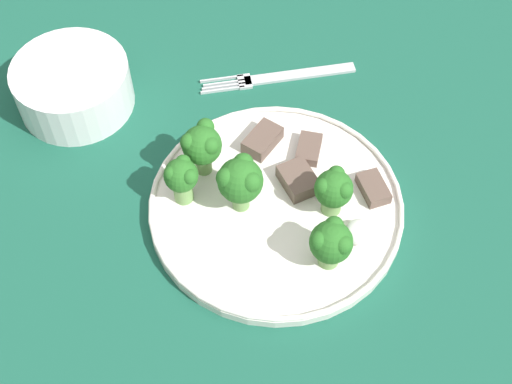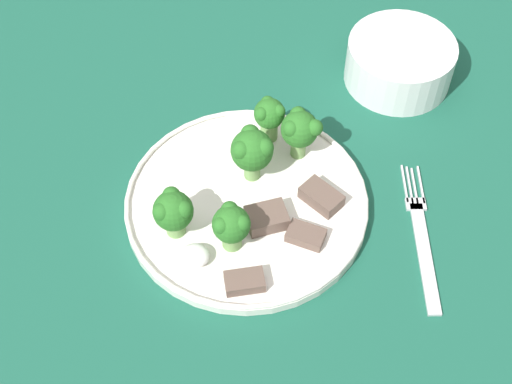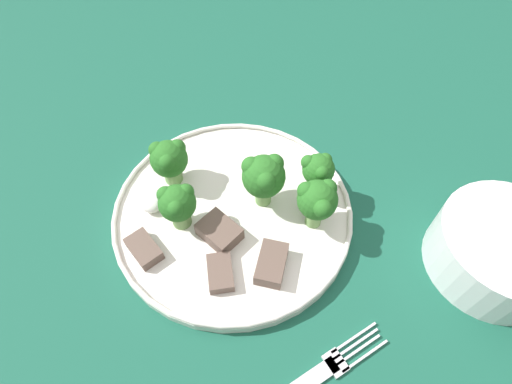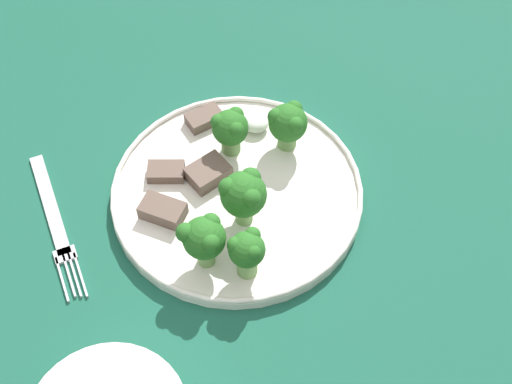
% 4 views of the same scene
% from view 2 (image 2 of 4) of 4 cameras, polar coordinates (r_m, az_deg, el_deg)
% --- Properties ---
extents(ground_plane, '(8.00, 8.00, 0.00)m').
position_cam_2_polar(ground_plane, '(1.53, 2.83, -14.85)').
color(ground_plane, '#9E896B').
extents(table, '(1.37, 1.14, 0.73)m').
position_cam_2_polar(table, '(0.96, 4.36, -0.23)').
color(table, '#195642').
rests_on(table, ground_plane).
extents(dinner_plate, '(0.29, 0.29, 0.02)m').
position_cam_2_polar(dinner_plate, '(0.84, -0.76, -0.87)').
color(dinner_plate, white).
rests_on(dinner_plate, table).
extents(fork, '(0.10, 0.19, 0.00)m').
position_cam_2_polar(fork, '(0.84, 13.08, -3.51)').
color(fork, silver).
rests_on(fork, table).
extents(cream_bowl, '(0.14, 0.14, 0.06)m').
position_cam_2_polar(cream_bowl, '(0.99, 11.40, 10.08)').
color(cream_bowl, white).
rests_on(cream_bowl, table).
extents(broccoli_floret_near_rim_left, '(0.05, 0.05, 0.07)m').
position_cam_2_polar(broccoli_floret_near_rim_left, '(0.82, -0.32, 3.38)').
color(broccoli_floret_near_rim_left, '#709E56').
rests_on(broccoli_floret_near_rim_left, dinner_plate).
extents(broccoli_floret_center_left, '(0.05, 0.05, 0.07)m').
position_cam_2_polar(broccoli_floret_center_left, '(0.85, 3.50, 5.02)').
color(broccoli_floret_center_left, '#709E56').
rests_on(broccoli_floret_center_left, dinner_plate).
extents(broccoli_floret_back_left, '(0.04, 0.04, 0.06)m').
position_cam_2_polar(broccoli_floret_back_left, '(0.77, -1.99, -2.65)').
color(broccoli_floret_back_left, '#709E56').
rests_on(broccoli_floret_back_left, dinner_plate).
extents(broccoli_floret_front_left, '(0.04, 0.04, 0.06)m').
position_cam_2_polar(broccoli_floret_front_left, '(0.87, 1.03, 6.08)').
color(broccoli_floret_front_left, '#709E56').
rests_on(broccoli_floret_front_left, dinner_plate).
extents(broccoli_floret_center_back, '(0.05, 0.05, 0.06)m').
position_cam_2_polar(broccoli_floret_center_back, '(0.79, -6.64, -1.53)').
color(broccoli_floret_center_back, '#709E56').
rests_on(broccoli_floret_center_back, dinner_plate).
extents(meat_slice_front_slice, '(0.06, 0.05, 0.02)m').
position_cam_2_polar(meat_slice_front_slice, '(0.83, 5.25, -0.39)').
color(meat_slice_front_slice, brown).
rests_on(meat_slice_front_slice, dinner_plate).
extents(meat_slice_middle_slice, '(0.06, 0.06, 0.02)m').
position_cam_2_polar(meat_slice_middle_slice, '(0.81, 0.87, -2.08)').
color(meat_slice_middle_slice, brown).
rests_on(meat_slice_middle_slice, dinner_plate).
extents(meat_slice_rear_slice, '(0.04, 0.03, 0.01)m').
position_cam_2_polar(meat_slice_rear_slice, '(0.80, 4.00, -3.48)').
color(meat_slice_rear_slice, brown).
rests_on(meat_slice_rear_slice, dinner_plate).
extents(meat_slice_edge_slice, '(0.05, 0.04, 0.01)m').
position_cam_2_polar(meat_slice_edge_slice, '(0.77, -0.92, -7.18)').
color(meat_slice_edge_slice, brown).
rests_on(meat_slice_edge_slice, dinner_plate).
extents(sauce_dollop, '(0.03, 0.03, 0.02)m').
position_cam_2_polar(sauce_dollop, '(0.79, -4.87, -5.07)').
color(sauce_dollop, white).
rests_on(sauce_dollop, dinner_plate).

